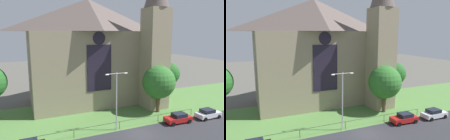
% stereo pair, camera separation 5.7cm
% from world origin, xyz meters
% --- Properties ---
extents(ground, '(160.00, 160.00, 0.00)m').
position_xyz_m(ground, '(0.00, 10.00, 0.00)').
color(ground, '#56544C').
extents(road_asphalt, '(120.00, 8.00, 0.01)m').
position_xyz_m(road_asphalt, '(0.00, -2.00, 0.00)').
color(road_asphalt, '#2D2D33').
rests_on(road_asphalt, ground).
extents(grass_verge, '(120.00, 20.00, 0.01)m').
position_xyz_m(grass_verge, '(0.00, 8.00, 0.00)').
color(grass_verge, '#517F3D').
rests_on(grass_verge, ground).
extents(church_building, '(23.20, 16.20, 26.00)m').
position_xyz_m(church_building, '(-1.25, 16.11, 10.27)').
color(church_building, gray).
rests_on(church_building, ground).
extents(iron_railing, '(26.69, 0.07, 1.13)m').
position_xyz_m(iron_railing, '(-2.03, 2.50, 0.96)').
color(iron_railing, black).
rests_on(iron_railing, ground).
extents(tree_right_far, '(4.69, 4.69, 7.49)m').
position_xyz_m(tree_right_far, '(14.46, 12.85, 5.09)').
color(tree_right_far, '#423021').
rests_on(tree_right_far, ground).
extents(tree_right_near, '(5.68, 5.68, 8.18)m').
position_xyz_m(tree_right_near, '(7.18, 6.19, 5.32)').
color(tree_right_near, brown).
rests_on(tree_right_near, ground).
extents(streetlamp_near, '(3.37, 0.26, 8.40)m').
position_xyz_m(streetlamp_near, '(-2.56, 2.40, 5.33)').
color(streetlamp_near, '#B2B2B7').
rests_on(streetlamp_near, ground).
extents(parked_car_red, '(4.27, 2.17, 1.51)m').
position_xyz_m(parked_car_red, '(7.28, 0.98, 0.74)').
color(parked_car_red, '#B21919').
rests_on(parked_car_red, ground).
extents(parked_car_white, '(4.21, 2.03, 1.51)m').
position_xyz_m(parked_car_white, '(12.99, 0.56, 0.74)').
color(parked_car_white, silver).
rests_on(parked_car_white, ground).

